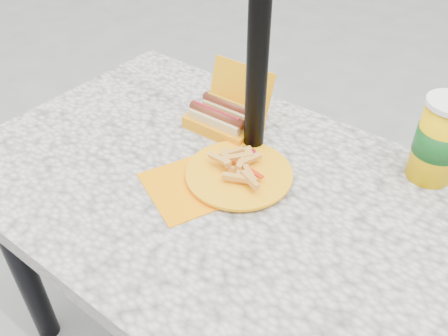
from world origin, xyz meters
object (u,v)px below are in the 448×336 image
Objects in this scene: umbrella_pole at (260,12)px; soda_cup at (439,140)px; hotdog_box at (225,117)px; fries_plate at (235,173)px.

soda_cup is at bearing 22.39° from umbrella_pole.
fries_plate is (0.15, -0.15, -0.02)m from hotdog_box.
soda_cup is (0.35, 0.28, 0.09)m from fries_plate.
fries_plate is 0.46m from soda_cup.
hotdog_box is (-0.11, 0.03, -0.32)m from umbrella_pole.
umbrella_pole is 6.37× the size of fries_plate.
umbrella_pole is 0.36m from fries_plate.
fries_plate is at bearing -74.32° from umbrella_pole.
fries_plate is (0.03, -0.12, -0.34)m from umbrella_pole.
hotdog_box is 0.94× the size of soda_cup.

